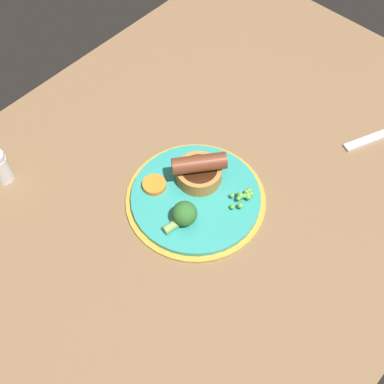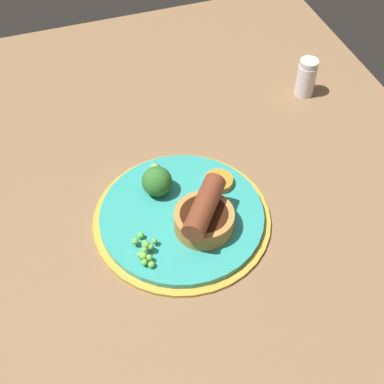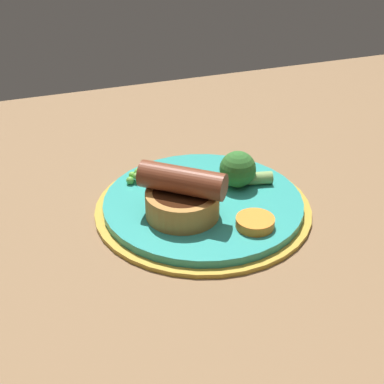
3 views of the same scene
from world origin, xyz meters
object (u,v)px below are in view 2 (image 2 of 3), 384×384
Objects in this scene: carrot_slice_2 at (218,181)px; salt_shaker at (306,77)px; sausage_pudding at (203,214)px; broccoli_floret_near at (157,181)px; dinner_plate at (182,217)px; pea_pile at (145,250)px.

carrot_slice_2 is 26.38cm from salt_shaker.
carrot_slice_2 is at bearing -177.64° from sausage_pudding.
salt_shaker reaches higher than carrot_slice_2.
dinner_plate is at bearing 31.65° from broccoli_floret_near.
sausage_pudding reaches higher than salt_shaker.
sausage_pudding is at bearing -35.85° from carrot_slice_2.
dinner_plate is 5.94× the size of carrot_slice_2.
dinner_plate is 5.99cm from broccoli_floret_near.
salt_shaker is (-21.78, 25.61, -0.50)cm from sausage_pudding.
broccoli_floret_near is (-9.64, 4.38, 0.97)cm from pea_pile.
carrot_slice_2 is (-8.04, 12.69, -0.49)cm from pea_pile.
dinner_plate is 2.68× the size of sausage_pudding.
carrot_slice_2 is (1.60, 8.31, -1.46)cm from broccoli_floret_near.
sausage_pudding is at bearing 103.11° from pea_pile.
broccoli_floret_near is (-7.72, -3.89, -0.31)cm from sausage_pudding.
broccoli_floret_near is at bearing -159.29° from dinner_plate.
sausage_pudding is at bearing 36.10° from dinner_plate.
salt_shaker is (-23.71, 33.88, 0.78)cm from pea_pile.
carrot_slice_2 is at bearing 122.37° from pea_pile.
salt_shaker reaches higher than broccoli_floret_near.
sausage_pudding is (2.76, 2.01, 3.11)cm from dinner_plate.
sausage_pudding is at bearing -49.62° from salt_shaker.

